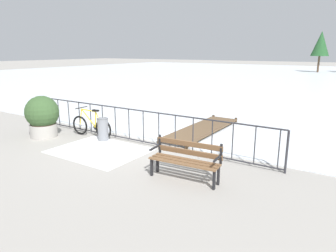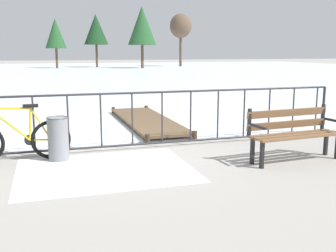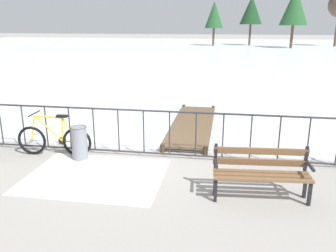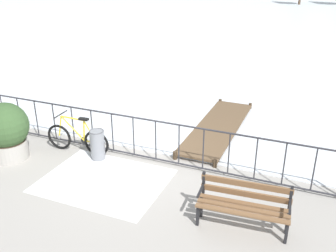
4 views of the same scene
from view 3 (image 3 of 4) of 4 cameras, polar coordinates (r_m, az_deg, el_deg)
ground_plane at (r=7.98m, az=-5.92°, el=-4.73°), size 160.00×160.00×0.00m
frozen_pond at (r=35.73m, az=6.36°, el=11.88°), size 80.00×56.00×0.03m
snow_patch at (r=7.05m, az=-11.71°, el=-7.93°), size 2.63×2.05×0.01m
railing_fence at (r=7.79m, az=-6.04°, el=-0.89°), size 9.06×0.06×1.07m
bicycle_near_railing at (r=8.21m, az=-18.02°, el=-2.13°), size 1.71×0.52×0.97m
park_bench at (r=6.13m, az=14.92°, el=-6.82°), size 1.63×0.61×0.89m
trash_bin at (r=7.86m, az=-14.22°, el=-2.62°), size 0.35×0.35×0.73m
wooden_dock at (r=9.90m, az=4.02°, el=0.30°), size 1.10×4.11×0.20m
tree_west_mid at (r=43.03m, az=19.92°, el=17.83°), size 3.06×3.06×6.56m
tree_centre at (r=45.32m, az=7.53°, el=17.50°), size 2.26×2.26×5.33m
tree_east_mid at (r=46.56m, az=13.42°, el=17.85°), size 2.75×2.75×5.97m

